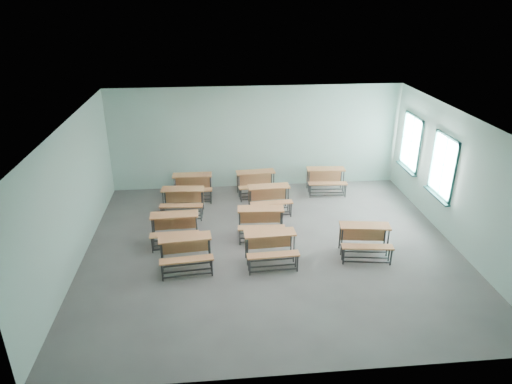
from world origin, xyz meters
TOP-DOWN VIEW (x-y plane):
  - room at (0.08, 0.03)m, footprint 9.04×8.04m
  - desk_unit_r0c0 at (-2.04, -0.62)m, footprint 1.24×0.89m
  - desk_unit_r0c1 at (-0.12, -0.60)m, footprint 1.21×0.84m
  - desk_unit_r0c2 at (2.14, -0.47)m, footprint 1.27×0.94m
  - desk_unit_r1c0 at (-2.36, 0.55)m, footprint 1.20×0.82m
  - desk_unit_r1c1 at (-0.20, 0.68)m, footprint 1.22×0.86m
  - desk_unit_r2c0 at (-2.24, 2.13)m, footprint 1.23×0.88m
  - desk_unit_r2c1 at (0.19, 2.08)m, footprint 1.22×0.85m
  - desk_unit_r3c0 at (-2.00, 3.17)m, footprint 1.18×0.80m
  - desk_unit_r3c1 at (-0.07, 3.24)m, footprint 1.24×0.89m
  - desk_unit_r3c2 at (2.11, 3.29)m, footprint 1.23×0.87m

SIDE VIEW (x-z plane):
  - desk_unit_r0c0 at x=-2.04m, z-range 0.13..0.86m
  - desk_unit_r0c1 at x=-0.12m, z-range 0.13..0.86m
  - desk_unit_r0c2 at x=2.14m, z-range 0.13..0.86m
  - desk_unit_r1c0 at x=-2.36m, z-range 0.13..0.86m
  - desk_unit_r1c1 at x=-0.20m, z-range 0.13..0.86m
  - desk_unit_r2c0 at x=-2.24m, z-range 0.13..0.86m
  - desk_unit_r2c1 at x=0.19m, z-range 0.13..0.86m
  - desk_unit_r3c0 at x=-2.00m, z-range 0.13..0.86m
  - desk_unit_r3c1 at x=-0.07m, z-range 0.13..0.86m
  - desk_unit_r3c2 at x=2.11m, z-range 0.13..0.86m
  - room at x=0.08m, z-range -0.02..3.22m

